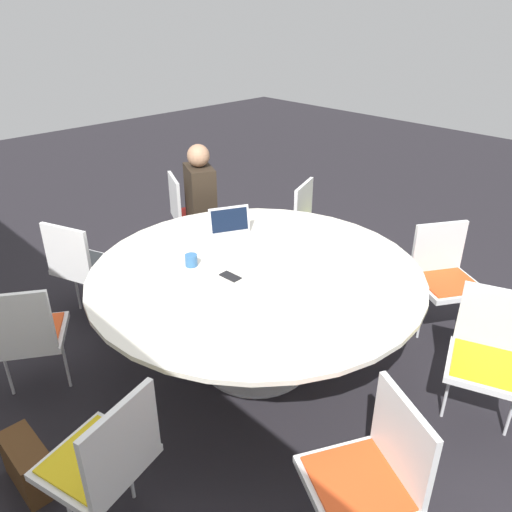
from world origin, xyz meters
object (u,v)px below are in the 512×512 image
object	(u,v)px
person_0	(202,199)
laptop	(232,231)
chair_3	(105,456)
coffee_cup	(191,260)
chair_4	(372,471)
cell_phone	(230,276)
chair_1	(82,262)
chair_5	(490,351)
chair_2	(24,332)
chair_6	(445,272)
chair_0	(189,210)
chair_7	(316,222)
handbag	(28,464)

from	to	relation	value
person_0	laptop	size ratio (longest dim) A/B	3.19
chair_3	coffee_cup	bearing A→B (deg)	19.80
chair_4	cell_phone	xyz separation A→B (m)	(1.38, -0.41, 0.24)
chair_1	chair_5	size ratio (longest dim) A/B	1.00
chair_1	coffee_cup	xyz separation A→B (m)	(-1.00, -0.32, 0.28)
chair_4	person_0	distance (m)	2.99
chair_2	chair_6	distance (m)	2.93
chair_6	chair_0	bearing A→B (deg)	-44.11
chair_5	laptop	world-z (taller)	laptop
chair_4	chair_5	size ratio (longest dim) A/B	1.00
chair_7	chair_0	bearing A→B (deg)	-78.51
chair_0	chair_7	world-z (taller)	same
chair_6	chair_5	bearing A→B (deg)	73.77
chair_6	laptop	bearing A→B (deg)	-16.94
cell_phone	chair_7	bearing A→B (deg)	-70.02
chair_1	chair_2	world-z (taller)	same
chair_1	person_0	xyz separation A→B (m)	(0.04, -1.23, 0.19)
coffee_cup	chair_6	bearing A→B (deg)	-123.45
laptop	coffee_cup	xyz separation A→B (m)	(-0.15, 0.49, -0.01)
coffee_cup	cell_phone	size ratio (longest dim) A/B	0.57
cell_phone	chair_6	bearing A→B (deg)	-116.51
coffee_cup	cell_phone	distance (m)	0.31
chair_1	chair_3	world-z (taller)	same
chair_7	coffee_cup	distance (m)	1.65
person_0	chair_7	bearing A→B (deg)	65.94
chair_7	laptop	size ratio (longest dim) A/B	2.27
chair_1	chair_5	bearing A→B (deg)	2.81
chair_0	handbag	bearing A→B (deg)	-31.19
chair_3	person_0	bearing A→B (deg)	26.25
person_0	handbag	size ratio (longest dim) A/B	3.37
chair_0	chair_2	bearing A→B (deg)	-40.39
cell_phone	coffee_cup	bearing A→B (deg)	15.93
chair_5	chair_6	world-z (taller)	same
chair_5	person_0	world-z (taller)	person_0
chair_1	chair_3	distance (m)	1.98
chair_0	chair_4	distance (m)	3.23
chair_5	handbag	xyz separation A→B (m)	(1.43, 2.17, -0.38)
handbag	person_0	bearing A→B (deg)	-59.97
chair_3	person_0	xyz separation A→B (m)	(1.85, -2.03, 0.19)
chair_7	handbag	world-z (taller)	chair_7
chair_4	handbag	size ratio (longest dim) A/B	2.40
handbag	chair_0	bearing A→B (deg)	-55.60
chair_1	coffee_cup	size ratio (longest dim) A/B	10.59
chair_3	handbag	size ratio (longest dim) A/B	2.40
cell_phone	laptop	bearing A→B (deg)	-42.53
coffee_cup	handbag	xyz separation A→B (m)	(-0.24, 1.31, -0.65)
chair_4	chair_7	distance (m)	2.73
chair_7	cell_phone	xyz separation A→B (m)	(-0.55, 1.52, 0.24)
chair_5	chair_6	size ratio (longest dim) A/B	1.00
chair_7	coffee_cup	bearing A→B (deg)	-12.24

